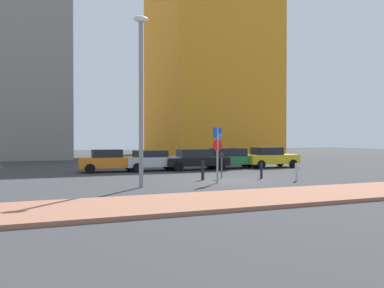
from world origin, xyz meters
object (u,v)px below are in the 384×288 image
at_px(parking_sign_post, 217,148).
at_px(traffic_bollard_near, 203,170).
at_px(parked_car_black, 195,159).
at_px(parking_meter, 222,162).
at_px(parked_car_orange, 110,160).
at_px(parked_car_yellow, 270,157).
at_px(traffic_bollard_far, 261,171).
at_px(parked_car_green, 231,158).
at_px(traffic_bollard_mid, 296,172).
at_px(parked_car_silver, 152,160).
at_px(street_lamp, 141,88).

bearing_deg(parking_sign_post, traffic_bollard_near, 94.50).
xyz_separation_m(parked_car_black, parking_meter, (-0.85, -6.07, 0.17)).
bearing_deg(parked_car_orange, parked_car_yellow, -2.41).
distance_m(traffic_bollard_near, traffic_bollard_far, 3.41).
xyz_separation_m(parked_car_green, traffic_bollard_mid, (-0.90, -9.22, -0.32)).
distance_m(parked_car_green, parking_sign_post, 9.99).
bearing_deg(traffic_bollard_near, parking_sign_post, -85.50).
distance_m(parked_car_silver, traffic_bollard_near, 6.88).
bearing_deg(parked_car_silver, parked_car_orange, 177.38).
distance_m(parked_car_orange, traffic_bollard_far, 10.38).
relative_size(parked_car_black, street_lamp, 0.59).
height_order(parking_sign_post, traffic_bollard_mid, parking_sign_post).
relative_size(street_lamp, traffic_bollard_mid, 8.34).
bearing_deg(parked_car_black, parked_car_silver, 173.05).
distance_m(parked_car_black, street_lamp, 11.02).
bearing_deg(traffic_bollard_near, parked_car_black, 71.39).
distance_m(parked_car_yellow, parking_sign_post, 11.60).
height_order(parked_car_black, parked_car_green, parked_car_green).
xyz_separation_m(parking_sign_post, traffic_bollard_far, (3.25, 1.09, -1.36)).
bearing_deg(parking_meter, parked_car_green, 58.65).
height_order(parked_car_silver, parking_meter, parking_meter).
bearing_deg(parked_car_orange, traffic_bollard_far, -46.00).
height_order(parking_sign_post, traffic_bollard_far, parking_sign_post).
height_order(parked_car_silver, parked_car_yellow, parked_car_yellow).
relative_size(parked_car_orange, traffic_bollard_near, 4.05).
height_order(parked_car_silver, traffic_bollard_near, parked_car_silver).
height_order(parked_car_yellow, parking_sign_post, parking_sign_post).
height_order(traffic_bollard_mid, traffic_bollard_far, traffic_bollard_mid).
height_order(parked_car_yellow, street_lamp, street_lamp).
height_order(parked_car_yellow, traffic_bollard_far, parked_car_yellow).
height_order(parked_car_orange, parked_car_green, parked_car_green).
relative_size(parking_meter, street_lamp, 0.18).
xyz_separation_m(traffic_bollard_near, traffic_bollard_mid, (4.39, -2.33, -0.05)).
bearing_deg(traffic_bollard_mid, parked_car_yellow, 65.25).
relative_size(parked_car_yellow, traffic_bollard_near, 3.98).
bearing_deg(parked_car_yellow, parking_sign_post, -135.98).
bearing_deg(parked_car_black, parked_car_orange, 175.15).
height_order(parked_car_black, traffic_bollard_far, parked_car_black).
distance_m(parked_car_black, parking_sign_post, 8.36).
height_order(parked_car_orange, traffic_bollard_near, parked_car_orange).
bearing_deg(traffic_bollard_near, street_lamp, -153.86).
height_order(parked_car_orange, parking_meter, parked_car_orange).
height_order(traffic_bollard_near, traffic_bollard_far, traffic_bollard_near).
relative_size(parked_car_orange, parked_car_yellow, 1.02).
distance_m(parking_meter, traffic_bollard_mid, 4.12).
xyz_separation_m(parked_car_green, street_lamp, (-9.21, -8.82, 3.79)).
xyz_separation_m(traffic_bollard_near, traffic_bollard_far, (3.37, -0.51, -0.09)).
bearing_deg(street_lamp, parked_car_black, 53.98).
bearing_deg(traffic_bollard_mid, traffic_bollard_near, 152.10).
bearing_deg(parking_sign_post, traffic_bollard_far, 18.48).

